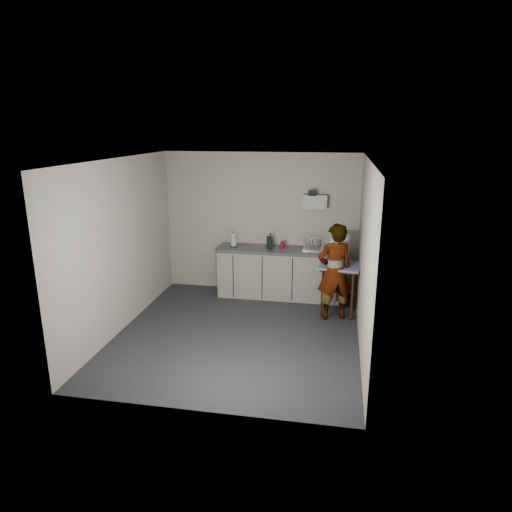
% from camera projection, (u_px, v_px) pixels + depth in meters
% --- Properties ---
extents(ground, '(4.00, 4.00, 0.00)m').
position_uv_depth(ground, '(238.00, 333.00, 6.95)').
color(ground, '#28282E').
rests_on(ground, ground).
extents(wall_back, '(3.60, 0.02, 2.60)m').
position_uv_depth(wall_back, '(261.00, 223.00, 8.47)').
color(wall_back, beige).
rests_on(wall_back, ground).
extents(wall_right, '(0.02, 4.00, 2.60)m').
position_uv_depth(wall_right, '(364.00, 257.00, 6.28)').
color(wall_right, beige).
rests_on(wall_right, ground).
extents(wall_left, '(0.02, 4.00, 2.60)m').
position_uv_depth(wall_left, '(122.00, 246.00, 6.90)').
color(wall_left, beige).
rests_on(wall_left, ground).
extents(ceiling, '(3.60, 4.00, 0.01)m').
position_uv_depth(ceiling, '(236.00, 160.00, 6.23)').
color(ceiling, white).
rests_on(ceiling, wall_back).
extents(kitchen_counter, '(2.24, 0.62, 0.91)m').
position_uv_depth(kitchen_counter, '(279.00, 274.00, 8.37)').
color(kitchen_counter, black).
rests_on(kitchen_counter, ground).
extents(wall_shelf, '(0.42, 0.18, 0.37)m').
position_uv_depth(wall_shelf, '(315.00, 202.00, 8.11)').
color(wall_shelf, silver).
rests_on(wall_shelf, ground).
extents(side_table, '(0.76, 0.76, 0.85)m').
position_uv_depth(side_table, '(341.00, 271.00, 7.52)').
color(side_table, '#3C1B0D').
rests_on(side_table, ground).
extents(standing_man, '(0.68, 0.57, 1.59)m').
position_uv_depth(standing_man, '(334.00, 272.00, 7.30)').
color(standing_man, '#B2A593').
rests_on(standing_man, ground).
extents(soap_bottle, '(0.15, 0.15, 0.28)m').
position_uv_depth(soap_bottle, '(270.00, 241.00, 8.19)').
color(soap_bottle, black).
rests_on(soap_bottle, kitchen_counter).
extents(soda_can, '(0.07, 0.07, 0.13)m').
position_uv_depth(soda_can, '(282.00, 245.00, 8.23)').
color(soda_can, red).
rests_on(soda_can, kitchen_counter).
extents(dark_bottle, '(0.06, 0.06, 0.21)m').
position_uv_depth(dark_bottle, '(268.00, 241.00, 8.32)').
color(dark_bottle, black).
rests_on(dark_bottle, kitchen_counter).
extents(paper_towel, '(0.14, 0.14, 0.26)m').
position_uv_depth(paper_towel, '(234.00, 240.00, 8.34)').
color(paper_towel, black).
rests_on(paper_towel, kitchen_counter).
extents(dish_rack, '(0.36, 0.27, 0.25)m').
position_uv_depth(dish_rack, '(313.00, 246.00, 8.16)').
color(dish_rack, silver).
rests_on(dish_rack, kitchen_counter).
extents(bakery_box, '(0.35, 0.36, 0.46)m').
position_uv_depth(bakery_box, '(338.00, 257.00, 7.52)').
color(bakery_box, silver).
rests_on(bakery_box, side_table).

